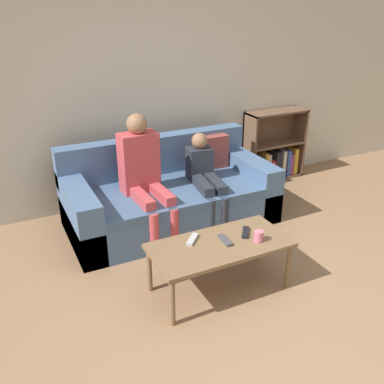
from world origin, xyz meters
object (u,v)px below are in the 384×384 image
tv_remote_0 (225,240)px  tv_remote_1 (246,232)px  couch (170,197)px  cup_near (259,236)px  bookshelf (273,153)px  person_adult (143,169)px  person_child (205,175)px  coffee_table (220,248)px  tv_remote_2 (192,239)px

tv_remote_0 → tv_remote_1: (0.21, 0.03, 0.00)m
couch → tv_remote_0: couch is taller
cup_near → tv_remote_0: bearing=155.2°
bookshelf → person_adult: person_adult is taller
person_adult → cup_near: size_ratio=13.56×
person_adult → tv_remote_1: bearing=-69.8°
tv_remote_0 → couch: bearing=91.2°
bookshelf → person_child: size_ratio=0.97×
person_child → cup_near: size_ratio=10.42×
coffee_table → person_child: bearing=68.2°
tv_remote_0 → tv_remote_1: same height
couch → cup_near: size_ratio=23.66×
tv_remote_0 → tv_remote_1: 0.21m
person_adult → tv_remote_2: size_ratio=7.47×
tv_remote_0 → bookshelf: bearing=49.3°
couch → cup_near: bearing=-82.4°
couch → tv_remote_1: couch is taller
bookshelf → tv_remote_1: 2.28m
tv_remote_1 → tv_remote_2: bearing=-155.5°
person_child → tv_remote_1: bearing=-91.9°
cup_near → person_child: bearing=83.0°
person_adult → tv_remote_1: (0.45, -1.08, -0.23)m
couch → tv_remote_1: 1.19m
person_adult → tv_remote_0: 1.16m
couch → tv_remote_0: (-0.06, -1.20, 0.15)m
bookshelf → tv_remote_1: size_ratio=5.25×
bookshelf → person_adult: bearing=-162.2°
couch → tv_remote_1: bearing=-82.8°
couch → coffee_table: (-0.11, -1.21, 0.10)m
cup_near → tv_remote_0: (-0.23, 0.11, -0.03)m
bookshelf → coffee_table: bearing=-135.3°
person_child → tv_remote_1: size_ratio=5.43×
tv_remote_2 → coffee_table: bearing=5.7°
bookshelf → tv_remote_2: size_ratio=5.56×
tv_remote_1 → person_adult: bearing=149.0°
couch → person_adult: 0.50m
coffee_table → person_child: person_child is taller
person_adult → tv_remote_0: (0.25, -1.11, -0.23)m
tv_remote_0 → person_child: bearing=74.3°
tv_remote_1 → tv_remote_2: size_ratio=1.06×
bookshelf → coffee_table: bookshelf is taller
coffee_table → person_adult: bearing=100.0°
couch → cup_near: (0.17, -1.31, 0.19)m
bookshelf → tv_remote_1: (-1.51, -1.70, 0.10)m
bookshelf → person_adult: 2.09m
tv_remote_0 → tv_remote_2: (-0.22, 0.12, 0.00)m
cup_near → tv_remote_1: 0.15m
couch → person_child: person_child is taller
cup_near → tv_remote_2: (-0.45, 0.23, -0.03)m
tv_remote_0 → tv_remote_2: bearing=155.0°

